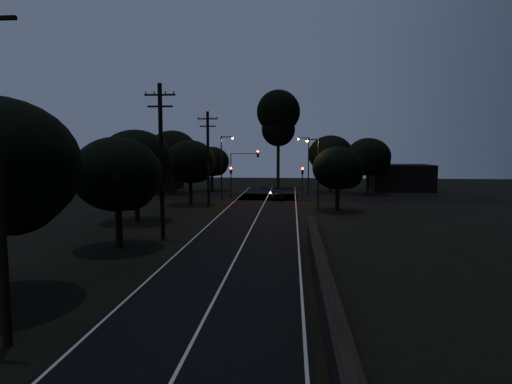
{
  "coord_description": "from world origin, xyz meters",
  "views": [
    {
      "loc": [
        3.28,
        -14.74,
        6.45
      ],
      "look_at": [
        0.0,
        24.0,
        2.5
      ],
      "focal_mm": 30.0,
      "sensor_mm": 36.0,
      "label": 1
    }
  ],
  "objects_px": {
    "signal_mast": "(244,165)",
    "car": "(277,194)",
    "tall_pine": "(278,118)",
    "streetlight_c": "(317,169)",
    "signal_left": "(231,177)",
    "signal_right": "(302,177)",
    "utility_pole_far": "(208,157)",
    "streetlight_b": "(307,162)",
    "utility_pole_mid": "(161,159)",
    "streetlight_a": "(223,163)"
  },
  "relations": [
    {
      "from": "tall_pine",
      "to": "signal_left",
      "type": "xyz_separation_m",
      "value": [
        -5.6,
        -15.01,
        -8.61
      ]
    },
    {
      "from": "streetlight_b",
      "to": "utility_pole_mid",
      "type": "bearing_deg",
      "value": -111.3
    },
    {
      "from": "signal_mast",
      "to": "signal_left",
      "type": "bearing_deg",
      "value": -179.87
    },
    {
      "from": "streetlight_c",
      "to": "utility_pole_far",
      "type": "bearing_deg",
      "value": 170.4
    },
    {
      "from": "streetlight_c",
      "to": "car",
      "type": "bearing_deg",
      "value": 115.04
    },
    {
      "from": "signal_mast",
      "to": "utility_pole_far",
      "type": "bearing_deg",
      "value": -111.11
    },
    {
      "from": "tall_pine",
      "to": "signal_right",
      "type": "height_order",
      "value": "tall_pine"
    },
    {
      "from": "utility_pole_far",
      "to": "tall_pine",
      "type": "xyz_separation_m",
      "value": [
        7.0,
        23.0,
        5.96
      ]
    },
    {
      "from": "utility_pole_far",
      "to": "tall_pine",
      "type": "relative_size",
      "value": 0.66
    },
    {
      "from": "utility_pole_mid",
      "to": "streetlight_c",
      "type": "bearing_deg",
      "value": 51.74
    },
    {
      "from": "tall_pine",
      "to": "signal_mast",
      "type": "xyz_separation_m",
      "value": [
        -3.91,
        -15.01,
        -7.1
      ]
    },
    {
      "from": "signal_right",
      "to": "car",
      "type": "xyz_separation_m",
      "value": [
        -3.18,
        -0.54,
        -2.17
      ]
    },
    {
      "from": "tall_pine",
      "to": "car",
      "type": "relative_size",
      "value": 4.08
    },
    {
      "from": "streetlight_c",
      "to": "utility_pole_mid",
      "type": "bearing_deg",
      "value": -128.26
    },
    {
      "from": "signal_right",
      "to": "utility_pole_mid",
      "type": "bearing_deg",
      "value": -112.99
    },
    {
      "from": "signal_left",
      "to": "signal_mast",
      "type": "bearing_deg",
      "value": 0.13
    },
    {
      "from": "utility_pole_mid",
      "to": "streetlight_b",
      "type": "distance_m",
      "value": 31.15
    },
    {
      "from": "utility_pole_mid",
      "to": "signal_left",
      "type": "relative_size",
      "value": 2.68
    },
    {
      "from": "car",
      "to": "tall_pine",
      "type": "bearing_deg",
      "value": -99.56
    },
    {
      "from": "tall_pine",
      "to": "streetlight_c",
      "type": "distance_m",
      "value": 26.43
    },
    {
      "from": "signal_mast",
      "to": "streetlight_b",
      "type": "bearing_deg",
      "value": 25.99
    },
    {
      "from": "utility_pole_far",
      "to": "signal_mast",
      "type": "bearing_deg",
      "value": 68.89
    },
    {
      "from": "streetlight_a",
      "to": "streetlight_b",
      "type": "xyz_separation_m",
      "value": [
        10.61,
        6.0,
        0.0
      ]
    },
    {
      "from": "utility_pole_mid",
      "to": "tall_pine",
      "type": "xyz_separation_m",
      "value": [
        7.0,
        40.0,
        5.7
      ]
    },
    {
      "from": "utility_pole_mid",
      "to": "signal_left",
      "type": "bearing_deg",
      "value": 86.79
    },
    {
      "from": "streetlight_a",
      "to": "streetlight_c",
      "type": "height_order",
      "value": "streetlight_a"
    },
    {
      "from": "utility_pole_far",
      "to": "streetlight_b",
      "type": "relative_size",
      "value": 1.31
    },
    {
      "from": "utility_pole_mid",
      "to": "signal_right",
      "type": "distance_m",
      "value": 27.3
    },
    {
      "from": "utility_pole_mid",
      "to": "streetlight_a",
      "type": "bearing_deg",
      "value": 88.27
    },
    {
      "from": "utility_pole_mid",
      "to": "streetlight_b",
      "type": "height_order",
      "value": "utility_pole_mid"
    },
    {
      "from": "signal_mast",
      "to": "streetlight_b",
      "type": "height_order",
      "value": "streetlight_b"
    },
    {
      "from": "signal_left",
      "to": "signal_right",
      "type": "height_order",
      "value": "same"
    },
    {
      "from": "signal_mast",
      "to": "tall_pine",
      "type": "bearing_deg",
      "value": 75.38
    },
    {
      "from": "signal_left",
      "to": "streetlight_c",
      "type": "xyz_separation_m",
      "value": [
        10.43,
        -9.99,
        1.51
      ]
    },
    {
      "from": "utility_pole_far",
      "to": "car",
      "type": "relative_size",
      "value": 2.7
    },
    {
      "from": "streetlight_a",
      "to": "signal_left",
      "type": "bearing_deg",
      "value": 70.41
    },
    {
      "from": "streetlight_b",
      "to": "signal_left",
      "type": "bearing_deg",
      "value": -157.95
    },
    {
      "from": "signal_mast",
      "to": "car",
      "type": "xyz_separation_m",
      "value": [
        4.33,
        -0.55,
        -3.68
      ]
    },
    {
      "from": "signal_left",
      "to": "streetlight_b",
      "type": "relative_size",
      "value": 0.51
    },
    {
      "from": "tall_pine",
      "to": "signal_right",
      "type": "relative_size",
      "value": 3.87
    },
    {
      "from": "signal_mast",
      "to": "signal_right",
      "type": "bearing_deg",
      "value": -0.03
    },
    {
      "from": "signal_left",
      "to": "signal_mast",
      "type": "relative_size",
      "value": 0.66
    },
    {
      "from": "streetlight_b",
      "to": "car",
      "type": "xyz_separation_m",
      "value": [
        -3.89,
        -4.55,
        -3.97
      ]
    },
    {
      "from": "utility_pole_far",
      "to": "streetlight_b",
      "type": "bearing_deg",
      "value": 46.7
    },
    {
      "from": "utility_pole_mid",
      "to": "utility_pole_far",
      "type": "height_order",
      "value": "utility_pole_mid"
    },
    {
      "from": "utility_pole_mid",
      "to": "streetlight_c",
      "type": "height_order",
      "value": "utility_pole_mid"
    },
    {
      "from": "signal_right",
      "to": "car",
      "type": "relative_size",
      "value": 1.06
    },
    {
      "from": "utility_pole_far",
      "to": "signal_mast",
      "type": "height_order",
      "value": "utility_pole_far"
    },
    {
      "from": "signal_right",
      "to": "streetlight_b",
      "type": "xyz_separation_m",
      "value": [
        0.71,
        4.01,
        1.8
      ]
    },
    {
      "from": "utility_pole_far",
      "to": "streetlight_b",
      "type": "xyz_separation_m",
      "value": [
        11.31,
        12.0,
        -0.85
      ]
    }
  ]
}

